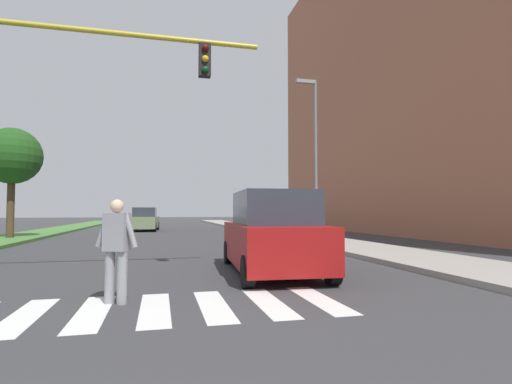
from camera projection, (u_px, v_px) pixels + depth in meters
ground_plane at (159, 232)px, 28.80m from camera, size 140.00×140.00×0.00m
crosswalk at (155, 309)px, 6.06m from camera, size 5.85×2.20×0.01m
median_strip at (40, 233)px, 25.13m from camera, size 2.83×64.00×0.15m
tree_far at (12, 157)px, 20.33m from camera, size 2.89×2.89×5.63m
apartment_block_right at (472, 63)px, 26.36m from camera, size 13.59×36.94×22.74m
sidewalk_right at (267, 231)px, 28.66m from camera, size 3.00×64.00×0.15m
street_lamp_right at (314, 145)px, 18.44m from camera, size 1.02×0.24×7.50m
pedestrian_performer at (116, 246)px, 6.43m from camera, size 0.71×0.39×1.69m
suv_crossing at (272, 234)px, 9.65m from camera, size 2.25×4.72×1.97m
sedan_midblock at (145, 220)px, 30.00m from camera, size 2.13×4.50×1.77m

